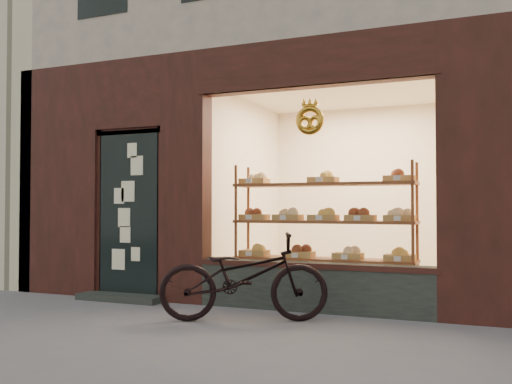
% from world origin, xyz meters
% --- Properties ---
extents(ground, '(90.00, 90.00, 0.00)m').
position_xyz_m(ground, '(0.00, 0.00, 0.00)').
color(ground, slate).
extents(display_shelf, '(2.20, 0.45, 1.70)m').
position_xyz_m(display_shelf, '(0.45, 2.55, 0.85)').
color(display_shelf, brown).
rests_on(display_shelf, ground).
extents(bicycle, '(1.84, 1.24, 0.91)m').
position_xyz_m(bicycle, '(-0.05, 1.31, 0.46)').
color(bicycle, black).
rests_on(bicycle, ground).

